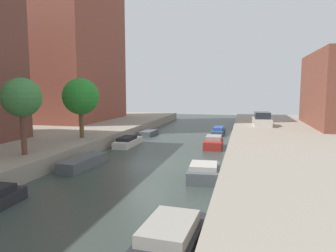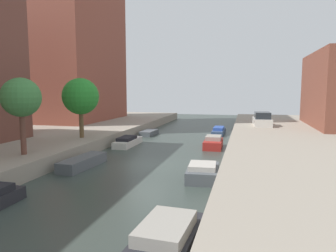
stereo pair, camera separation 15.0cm
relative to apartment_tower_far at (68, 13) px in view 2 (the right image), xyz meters
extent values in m
plane|color=#333D38|center=(16.00, -17.43, -14.56)|extent=(84.00, 84.00, 0.00)
cube|color=brown|center=(0.00, 0.00, 0.00)|extent=(10.00, 13.78, 27.12)
cylinder|color=brown|center=(9.19, -20.50, -12.24)|extent=(0.33, 0.33, 2.64)
sphere|color=#3A763B|center=(9.19, -20.50, -10.10)|extent=(2.35, 2.35, 2.35)
cylinder|color=brown|center=(9.19, -13.63, -12.39)|extent=(0.35, 0.35, 2.34)
sphere|color=#26812A|center=(9.19, -13.63, -10.19)|extent=(2.95, 2.95, 2.95)
cube|color=beige|center=(23.96, -1.28, -13.15)|extent=(1.96, 4.21, 0.81)
cube|color=#1E2328|center=(23.96, -1.59, -12.40)|extent=(1.67, 2.34, 0.70)
cube|color=#4C5156|center=(12.28, -19.00, -14.22)|extent=(1.46, 4.05, 0.67)
cube|color=beige|center=(12.21, -11.08, -14.28)|extent=(1.32, 4.19, 0.56)
cube|color=black|center=(12.21, -11.35, -13.86)|extent=(1.12, 2.31, 0.27)
cube|color=#4C5156|center=(12.11, -4.59, -14.30)|extent=(1.35, 3.07, 0.51)
cube|color=#232328|center=(19.97, -27.85, -14.27)|extent=(1.92, 4.34, 0.57)
cube|color=gray|center=(19.97, -27.65, -13.80)|extent=(1.56, 2.42, 0.38)
cube|color=#4C5156|center=(20.01, -19.63, -14.23)|extent=(1.89, 3.18, 0.66)
cube|color=#B2ADA3|center=(20.01, -19.88, -13.77)|extent=(1.55, 1.78, 0.26)
cube|color=maroon|center=(19.62, -10.34, -14.22)|extent=(1.53, 3.18, 0.68)
cube|color=gray|center=(19.62, -10.20, -13.70)|extent=(1.28, 1.76, 0.34)
cube|color=#33476B|center=(19.37, -2.09, -14.30)|extent=(1.28, 4.29, 0.53)
cube|color=#2D4C9E|center=(19.37, -2.12, -13.88)|extent=(1.06, 2.36, 0.30)
camera|label=1|loc=(22.08, -36.38, -9.62)|focal=33.17mm
camera|label=2|loc=(22.22, -36.34, -9.62)|focal=33.17mm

